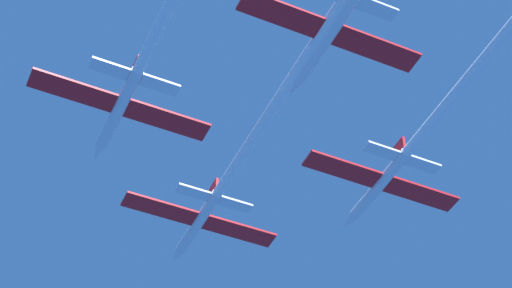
# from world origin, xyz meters

# --- Properties ---
(jet_lead) EXTENTS (16.24, 56.03, 2.69)m
(jet_lead) POSITION_xyz_m (-0.43, -17.26, 0.65)
(jet_lead) COLOR white
(jet_left_wing) EXTENTS (16.24, 47.75, 2.69)m
(jet_left_wing) POSITION_xyz_m (-13.17, -26.65, -0.64)
(jet_left_wing) COLOR white
(jet_right_wing) EXTENTS (16.24, 50.41, 2.69)m
(jet_right_wing) POSITION_xyz_m (13.10, -27.96, 0.14)
(jet_right_wing) COLOR white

